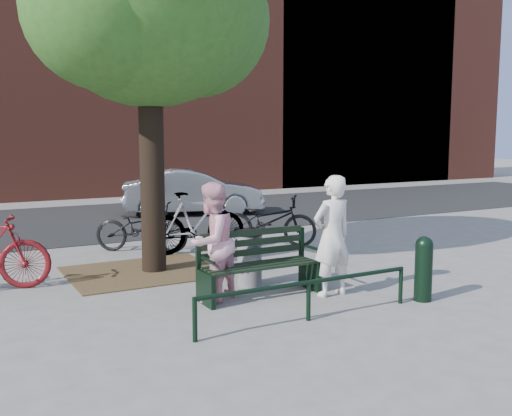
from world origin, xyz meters
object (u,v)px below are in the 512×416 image
park_bench (258,262)px  parked_car (193,192)px  person_left (332,236)px  bicycle_c (141,227)px  person_right (212,242)px  bollard (424,266)px  litter_bin (249,258)px

park_bench → parked_car: 8.56m
person_left → parked_car: size_ratio=0.43×
bicycle_c → parked_car: parked_car is taller
person_right → bollard: bearing=120.4°
parked_car → litter_bin: bearing=-178.8°
park_bench → parked_car: size_ratio=0.44×
person_right → parked_car: (3.13, 8.13, -0.17)m
park_bench → bicycle_c: park_bench is taller
bicycle_c → person_left: bearing=-125.3°
park_bench → bicycle_c: 3.81m
bollard → parked_car: 9.55m
litter_bin → bicycle_c: size_ratio=0.45×
litter_bin → bicycle_c: 3.32m
person_left → litter_bin: person_left is taller
person_left → person_right: 1.69m
person_left → litter_bin: (-0.77, 1.03, -0.43)m
person_left → litter_bin: size_ratio=2.04×
bollard → park_bench: bearing=144.4°
park_bench → litter_bin: park_bench is taller
litter_bin → parked_car: 8.02m
litter_bin → bicycle_c: bearing=101.1°
person_left → park_bench: bearing=-31.2°
bicycle_c → litter_bin: bearing=-132.4°
bicycle_c → parked_car: (2.94, 4.43, 0.17)m
litter_bin → bicycle_c: (-0.64, 3.25, 0.06)m
bollard → bicycle_c: (-2.34, 5.11, 0.00)m
bollard → litter_bin: 2.52m
person_left → bollard: 1.30m
bollard → litter_bin: size_ratio=1.07×
person_right → bicycle_c: person_right is taller
bicycle_c → person_right: bearing=-146.4°
bicycle_c → parked_car: 5.32m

